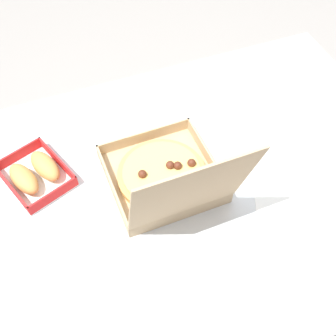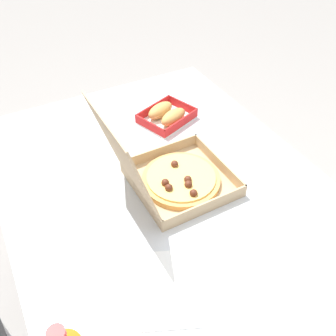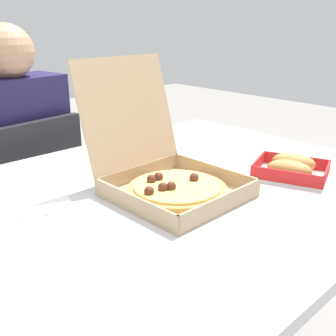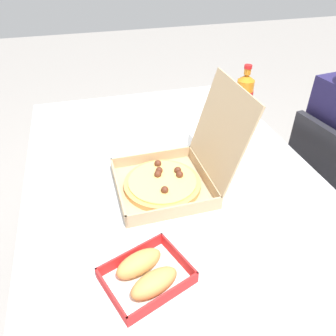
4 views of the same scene
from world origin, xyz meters
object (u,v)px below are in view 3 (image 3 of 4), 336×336
at_px(diner_person, 12,152).
at_px(chair, 27,205).
at_px(paper_menu, 24,205).
at_px(bread_side_box, 291,168).
at_px(pizza_box_open, 167,175).

bearing_deg(diner_person, chair, -82.42).
distance_m(chair, paper_menu, 0.66).
bearing_deg(paper_menu, chair, 90.52).
bearing_deg(paper_menu, diner_person, 93.09).
xyz_separation_m(chair, diner_person, (-0.01, 0.06, 0.21)).
height_order(diner_person, bread_side_box, diner_person).
distance_m(pizza_box_open, bread_side_box, 0.36).
height_order(diner_person, paper_menu, diner_person).
height_order(chair, diner_person, diner_person).
height_order(bread_side_box, paper_menu, bread_side_box).
height_order(chair, paper_menu, chair).
relative_size(chair, paper_menu, 3.95).
bearing_deg(chair, paper_menu, -113.02).
xyz_separation_m(chair, bread_side_box, (0.39, -0.89, 0.29)).
distance_m(bread_side_box, paper_menu, 0.71).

